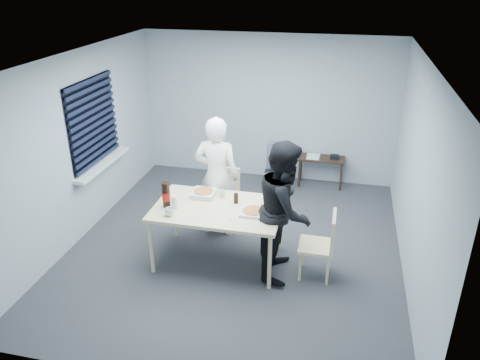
% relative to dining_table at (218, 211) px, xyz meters
% --- Properties ---
extents(room, '(5.00, 5.00, 5.00)m').
position_rel_dining_table_xyz_m(room, '(-2.05, 0.79, 0.70)').
color(room, '#29282D').
rests_on(room, ground).
extents(dining_table, '(1.64, 1.04, 0.80)m').
position_rel_dining_table_xyz_m(dining_table, '(0.00, 0.00, 0.00)').
color(dining_table, beige).
rests_on(dining_table, ground).
extents(chair_far, '(0.42, 0.42, 0.89)m').
position_rel_dining_table_xyz_m(chair_far, '(-0.17, 0.97, -0.23)').
color(chair_far, beige).
rests_on(chair_far, ground).
extents(chair_right, '(0.42, 0.42, 0.89)m').
position_rel_dining_table_xyz_m(chair_right, '(1.36, -0.06, -0.23)').
color(chair_right, beige).
rests_on(chair_right, ground).
extents(person_white, '(0.65, 0.42, 1.77)m').
position_rel_dining_table_xyz_m(person_white, '(-0.21, 0.72, 0.15)').
color(person_white, white).
rests_on(person_white, ground).
extents(person_black, '(0.47, 0.86, 1.77)m').
position_rel_dining_table_xyz_m(person_black, '(0.86, -0.04, 0.15)').
color(person_black, black).
rests_on(person_black, ground).
extents(side_table, '(0.81, 0.36, 0.54)m').
position_rel_dining_table_xyz_m(side_table, '(1.15, 2.67, -0.28)').
color(side_table, '#362016').
rests_on(side_table, ground).
extents(stool, '(0.35, 0.35, 0.48)m').
position_rel_dining_table_xyz_m(stool, '(0.43, 2.17, -0.37)').
color(stool, black).
rests_on(stool, ground).
extents(backpack, '(0.32, 0.23, 0.45)m').
position_rel_dining_table_xyz_m(backpack, '(0.43, 2.16, -0.04)').
color(backpack, slate).
rests_on(backpack, stool).
extents(pizza_box_a, '(0.31, 0.31, 0.08)m').
position_rel_dining_table_xyz_m(pizza_box_a, '(-0.27, 0.28, 0.10)').
color(pizza_box_a, silver).
rests_on(pizza_box_a, dining_table).
extents(pizza_box_b, '(0.31, 0.31, 0.04)m').
position_rel_dining_table_xyz_m(pizza_box_b, '(0.47, -0.05, 0.08)').
color(pizza_box_b, silver).
rests_on(pizza_box_b, dining_table).
extents(mug_a, '(0.17, 0.17, 0.10)m').
position_rel_dining_table_xyz_m(mug_a, '(-0.53, -0.34, 0.11)').
color(mug_a, silver).
rests_on(mug_a, dining_table).
extents(mug_b, '(0.10, 0.10, 0.09)m').
position_rel_dining_table_xyz_m(mug_b, '(-0.03, 0.30, 0.11)').
color(mug_b, silver).
rests_on(mug_b, dining_table).
extents(cola_glass, '(0.07, 0.07, 0.13)m').
position_rel_dining_table_xyz_m(cola_glass, '(0.20, 0.17, 0.13)').
color(cola_glass, black).
rests_on(cola_glass, dining_table).
extents(soda_bottle, '(0.11, 0.11, 0.34)m').
position_rel_dining_table_xyz_m(soda_bottle, '(-0.64, -0.13, 0.22)').
color(soda_bottle, black).
rests_on(soda_bottle, dining_table).
extents(plastic_cups, '(0.10, 0.10, 0.18)m').
position_rel_dining_table_xyz_m(plastic_cups, '(-0.52, -0.17, 0.15)').
color(plastic_cups, silver).
rests_on(plastic_cups, dining_table).
extents(rubber_band, '(0.05, 0.05, 0.00)m').
position_rel_dining_table_xyz_m(rubber_band, '(0.23, -0.28, 0.06)').
color(rubber_band, red).
rests_on(rubber_band, dining_table).
extents(papers, '(0.32, 0.36, 0.01)m').
position_rel_dining_table_xyz_m(papers, '(1.00, 2.68, -0.20)').
color(papers, white).
rests_on(papers, side_table).
extents(black_box, '(0.18, 0.16, 0.07)m').
position_rel_dining_table_xyz_m(black_box, '(1.37, 2.67, -0.17)').
color(black_box, black).
rests_on(black_box, side_table).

